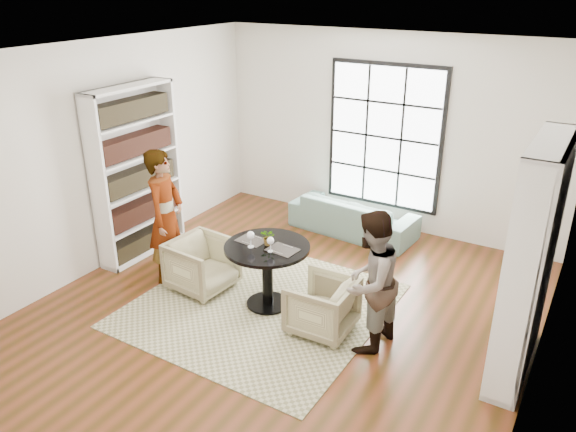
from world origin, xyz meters
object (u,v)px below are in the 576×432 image
Objects in this scene: armchair_right at (322,306)px; wine_glass_right at (270,241)px; pedestal_table at (267,263)px; flower_centerpiece at (269,237)px; person_right at (370,282)px; wine_glass_left at (251,236)px; sofa at (353,215)px; armchair_left at (202,265)px; person_left at (166,216)px.

wine_glass_right reaches higher than armchair_right.
flower_centerpiece is (0.01, 0.03, 0.32)m from pedestal_table.
armchair_right is 0.44× the size of person_right.
wine_glass_left is (-0.14, -0.12, 0.37)m from pedestal_table.
wine_glass_right is at bearing -51.36° from flower_centerpiece.
sofa is 2.51m from flower_centerpiece.
person_right is at bearing 122.22° from sofa.
pedestal_table is 0.33m from flower_centerpiece.
armchair_left is at bearing 177.17° from wine_glass_left.
wine_glass_right is at bearing 4.03° from wine_glass_left.
wine_glass_right is at bearing -107.21° from person_left.
person_left reaches higher than wine_glass_right.
sofa is at bearing 86.81° from wine_glass_left.
wine_glass_left reaches higher than pedestal_table.
pedestal_table is at bearing 137.96° from wine_glass_right.
person_left reaches higher than armchair_left.
pedestal_table is 5.06× the size of wine_glass_left.
person_right is at bearing -107.46° from person_left.
pedestal_table reaches higher than armchair_right.
armchair_left is 0.42× the size of person_left.
wine_glass_right is (1.04, -0.02, 0.60)m from armchair_left.
pedestal_table is at bearing -103.21° from person_left.
person_left is at bearing -92.63° from armchair_right.
sofa is at bearing -15.21° from armchair_left.
pedestal_table is 5.04× the size of flower_centerpiece.
armchair_right is at bearing 111.89° from sofa.
flower_centerpiece reaches higher than pedestal_table.
wine_glass_left is 1.00× the size of flower_centerpiece.
sofa is at bearing -164.23° from armchair_right.
person_left is (-0.55, 0.00, 0.55)m from armchair_left.
armchair_right is (0.80, -0.13, -0.27)m from pedestal_table.
wine_glass_right is at bearing 97.28° from sofa.
flower_centerpiece reaches higher than wine_glass_right.
armchair_right is at bearing -82.77° from person_right.
person_left is (-1.48, -2.55, 0.60)m from sofa.
flower_centerpiece is (-1.35, 0.17, 0.12)m from person_right.
sofa is 2.68m from wine_glass_left.
pedestal_table is at bearing -88.38° from person_right.
person_left is (-1.48, -0.08, 0.30)m from pedestal_table.
sofa is 3.01m from person_left.
person_left is 1.49m from flower_centerpiece.
person_right reaches higher than flower_centerpiece.
pedestal_table is 0.57× the size of person_left.
sofa is at bearing -145.25° from person_right.
wine_glass_left is at bearing -91.99° from armchair_right.
wine_glass_right is 0.18m from flower_centerpiece.
wine_glass_left is (-0.14, -2.59, 0.67)m from sofa.
armchair_left is 3.72× the size of wine_glass_left.
armchair_left reaches higher than sofa.
person_right is at bearing -5.61° from pedestal_table.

